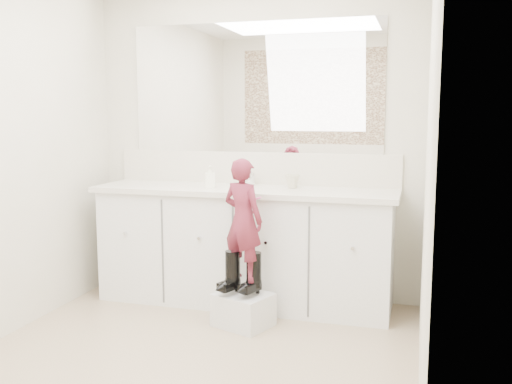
% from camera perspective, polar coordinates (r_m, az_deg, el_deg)
% --- Properties ---
extents(floor, '(3.00, 3.00, 0.00)m').
position_cam_1_polar(floor, '(3.41, -7.58, -17.23)').
color(floor, '#8F745D').
rests_on(floor, ground).
extents(wall_back, '(2.60, 0.00, 2.60)m').
position_cam_1_polar(wall_back, '(4.51, -0.14, 4.79)').
color(wall_back, beige).
rests_on(wall_back, floor).
extents(wall_right, '(0.00, 3.00, 3.00)m').
position_cam_1_polar(wall_right, '(2.83, 16.83, 2.60)').
color(wall_right, beige).
rests_on(wall_right, floor).
extents(vanity_cabinet, '(2.20, 0.55, 0.85)m').
position_cam_1_polar(vanity_cabinet, '(4.36, -1.16, -5.63)').
color(vanity_cabinet, silver).
rests_on(vanity_cabinet, floor).
extents(countertop, '(2.28, 0.58, 0.04)m').
position_cam_1_polar(countertop, '(4.26, -1.24, 0.15)').
color(countertop, beige).
rests_on(countertop, vanity_cabinet).
extents(backsplash, '(2.28, 0.03, 0.25)m').
position_cam_1_polar(backsplash, '(4.51, -0.20, 2.43)').
color(backsplash, beige).
rests_on(backsplash, countertop).
extents(mirror, '(2.00, 0.02, 1.00)m').
position_cam_1_polar(mirror, '(4.49, -0.19, 10.39)').
color(mirror, white).
rests_on(mirror, wall_back).
extents(faucet, '(0.08, 0.08, 0.10)m').
position_cam_1_polar(faucet, '(4.41, -0.60, 1.33)').
color(faucet, silver).
rests_on(faucet, countertop).
extents(cup, '(0.13, 0.13, 0.10)m').
position_cam_1_polar(cup, '(4.25, 3.65, 1.07)').
color(cup, beige).
rests_on(cup, countertop).
extents(soap_bottle, '(0.10, 0.10, 0.16)m').
position_cam_1_polar(soap_bottle, '(4.28, -4.61, 1.53)').
color(soap_bottle, white).
rests_on(soap_bottle, countertop).
extents(step_stool, '(0.43, 0.40, 0.23)m').
position_cam_1_polar(step_stool, '(3.97, -1.28, -11.69)').
color(step_stool, silver).
rests_on(step_stool, floor).
extents(boot_left, '(0.17, 0.22, 0.29)m').
position_cam_1_polar(boot_left, '(3.92, -2.35, -8.00)').
color(boot_left, black).
rests_on(boot_left, step_stool).
extents(boot_right, '(0.17, 0.22, 0.29)m').
position_cam_1_polar(boot_right, '(3.87, -0.22, -8.18)').
color(boot_right, black).
rests_on(boot_right, step_stool).
extents(toddler, '(0.35, 0.29, 0.83)m').
position_cam_1_polar(toddler, '(3.81, -1.31, -2.79)').
color(toddler, '#AA344F').
rests_on(toddler, step_stool).
extents(toothbrush, '(0.13, 0.06, 0.06)m').
position_cam_1_polar(toothbrush, '(3.76, -0.33, -0.81)').
color(toothbrush, '#E85AAA').
rests_on(toothbrush, toddler).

